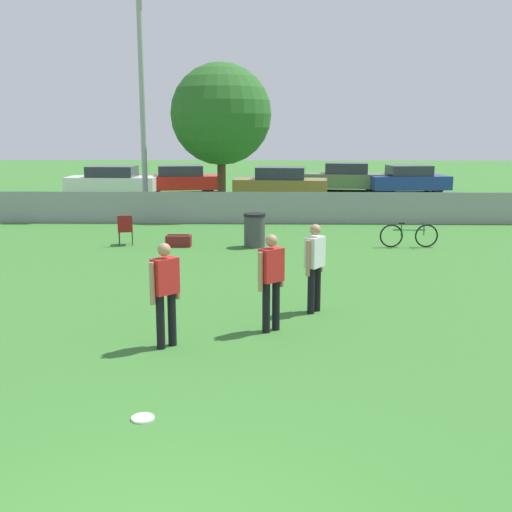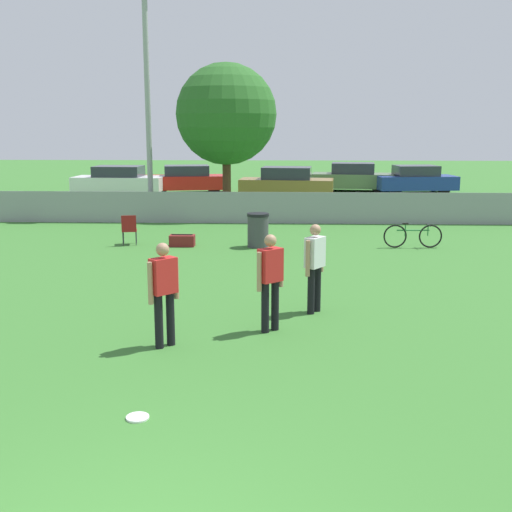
{
  "view_description": "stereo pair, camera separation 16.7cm",
  "coord_description": "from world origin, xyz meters",
  "views": [
    {
      "loc": [
        1.0,
        -4.25,
        3.35
      ],
      "look_at": [
        0.74,
        7.07,
        1.05
      ],
      "focal_mm": 45.0,
      "sensor_mm": 36.0,
      "label": 1
    },
    {
      "loc": [
        1.16,
        -4.25,
        3.35
      ],
      "look_at": [
        0.74,
        7.07,
        1.05
      ],
      "focal_mm": 45.0,
      "sensor_mm": 36.0,
      "label": 2
    }
  ],
  "objects": [
    {
      "name": "gear_bag_sideline",
      "position": [
        -1.6,
        13.57,
        0.16
      ],
      "size": [
        0.7,
        0.39,
        0.34
      ],
      "color": "maroon",
      "rests_on": "ground_plane"
    },
    {
      "name": "parked_car_tan",
      "position": [
        1.48,
        25.96,
        0.7
      ],
      "size": [
        4.49,
        2.18,
        1.47
      ],
      "rotation": [
        0.0,
        0.0,
        -0.1
      ],
      "color": "black",
      "rests_on": "ground_plane"
    },
    {
      "name": "frisbee_disc",
      "position": [
        -0.48,
        2.65,
        0.01
      ],
      "size": [
        0.27,
        0.27,
        0.03
      ],
      "color": "white",
      "rests_on": "ground_plane"
    },
    {
      "name": "player_defender_red",
      "position": [
        1.02,
        5.97,
        0.94
      ],
      "size": [
        0.44,
        0.43,
        1.63
      ],
      "rotation": [
        0.0,
        0.0,
        0.73
      ],
      "color": "black",
      "rests_on": "ground_plane"
    },
    {
      "name": "trash_bin",
      "position": [
        0.56,
        13.55,
        0.48
      ],
      "size": [
        0.62,
        0.62,
        0.95
      ],
      "color": "#3F3F44",
      "rests_on": "ground_plane"
    },
    {
      "name": "parked_car_white",
      "position": [
        -6.81,
        27.33,
        0.69
      ],
      "size": [
        4.47,
        1.98,
        1.42
      ],
      "rotation": [
        0.0,
        0.0,
        -0.04
      ],
      "color": "black",
      "rests_on": "ground_plane"
    },
    {
      "name": "player_thrower_red",
      "position": [
        -0.59,
        5.15,
        0.94
      ],
      "size": [
        0.43,
        0.43,
        1.63
      ],
      "rotation": [
        0.0,
        0.0,
        0.79
      ],
      "color": "black",
      "rests_on": "ground_plane"
    },
    {
      "name": "light_pole",
      "position": [
        -3.69,
        19.65,
        4.93
      ],
      "size": [
        0.9,
        0.36,
        8.34
      ],
      "color": "#9E9EA3",
      "rests_on": "ground_plane"
    },
    {
      "name": "fence_backline",
      "position": [
        0.0,
        18.0,
        0.55
      ],
      "size": [
        26.14,
        0.07,
        1.21
      ],
      "color": "gray",
      "rests_on": "ground_plane"
    },
    {
      "name": "parked_car_blue",
      "position": [
        8.04,
        28.65,
        0.67
      ],
      "size": [
        4.17,
        2.23,
        1.4
      ],
      "rotation": [
        0.0,
        0.0,
        0.12
      ],
      "color": "black",
      "rests_on": "ground_plane"
    },
    {
      "name": "folding_chair_sideline",
      "position": [
        -3.13,
        13.7,
        0.49
      ],
      "size": [
        0.48,
        0.49,
        0.87
      ],
      "rotation": [
        0.0,
        0.0,
        3.33
      ],
      "color": "#333338",
      "rests_on": "ground_plane"
    },
    {
      "name": "parked_car_olive",
      "position": [
        4.96,
        29.45,
        0.71
      ],
      "size": [
        4.33,
        2.24,
        1.47
      ],
      "rotation": [
        0.0,
        0.0,
        -0.12
      ],
      "color": "black",
      "rests_on": "ground_plane"
    },
    {
      "name": "parked_car_red",
      "position": [
        -3.56,
        28.26,
        0.68
      ],
      "size": [
        4.48,
        2.35,
        1.4
      ],
      "rotation": [
        0.0,
        0.0,
        0.16
      ],
      "color": "black",
      "rests_on": "ground_plane"
    },
    {
      "name": "player_receiver_white",
      "position": [
        1.81,
        7.09,
        0.94
      ],
      "size": [
        0.4,
        0.47,
        1.63
      ],
      "rotation": [
        0.0,
        0.0,
        0.97
      ],
      "color": "black",
      "rests_on": "ground_plane"
    },
    {
      "name": "bicycle_sideline",
      "position": [
        4.9,
        13.57,
        0.34
      ],
      "size": [
        1.64,
        0.44,
        0.7
      ],
      "rotation": [
        0.0,
        0.0,
        0.03
      ],
      "color": "black",
      "rests_on": "ground_plane"
    },
    {
      "name": "tree_near_pole",
      "position": [
        -0.87,
        20.29,
        3.78
      ],
      "size": [
        3.78,
        3.78,
        5.68
      ],
      "color": "#4C331E",
      "rests_on": "ground_plane"
    }
  ]
}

